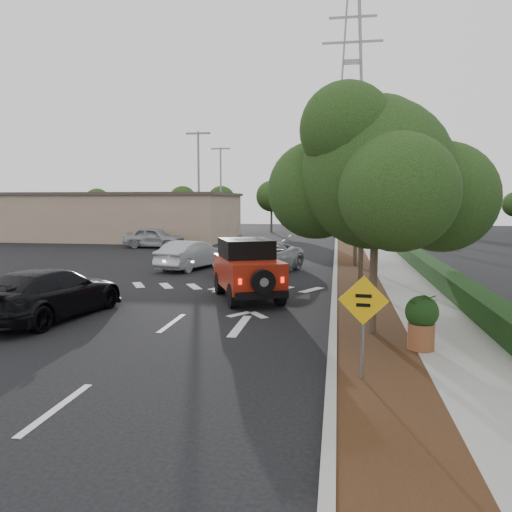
% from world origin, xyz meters
% --- Properties ---
extents(ground, '(120.00, 120.00, 0.00)m').
position_xyz_m(ground, '(0.00, 0.00, 0.00)').
color(ground, black).
rests_on(ground, ground).
extents(curb, '(0.20, 70.00, 0.15)m').
position_xyz_m(curb, '(4.60, 12.00, 0.07)').
color(curb, '#9E9B93').
rests_on(curb, ground).
extents(planting_strip, '(1.80, 70.00, 0.12)m').
position_xyz_m(planting_strip, '(5.60, 12.00, 0.06)').
color(planting_strip, black).
rests_on(planting_strip, ground).
extents(sidewalk, '(2.00, 70.00, 0.12)m').
position_xyz_m(sidewalk, '(7.50, 12.00, 0.06)').
color(sidewalk, gray).
rests_on(sidewalk, ground).
extents(hedge, '(0.80, 70.00, 0.80)m').
position_xyz_m(hedge, '(8.90, 12.00, 0.40)').
color(hedge, black).
rests_on(hedge, ground).
extents(commercial_building, '(22.00, 12.00, 4.00)m').
position_xyz_m(commercial_building, '(-16.00, 30.00, 2.00)').
color(commercial_building, gray).
rests_on(commercial_building, ground).
extents(transmission_tower, '(7.00, 4.00, 28.00)m').
position_xyz_m(transmission_tower, '(6.00, 48.00, 0.00)').
color(transmission_tower, slate).
rests_on(transmission_tower, ground).
extents(street_tree_near, '(3.80, 3.80, 5.92)m').
position_xyz_m(street_tree_near, '(5.60, -0.50, 0.00)').
color(street_tree_near, black).
rests_on(street_tree_near, ground).
extents(street_tree_mid, '(3.20, 3.20, 5.32)m').
position_xyz_m(street_tree_mid, '(5.60, 6.50, 0.00)').
color(street_tree_mid, black).
rests_on(street_tree_mid, ground).
extents(street_tree_far, '(3.40, 3.40, 5.62)m').
position_xyz_m(street_tree_far, '(5.60, 13.00, 0.00)').
color(street_tree_far, black).
rests_on(street_tree_far, ground).
extents(light_pole_a, '(2.00, 0.22, 9.00)m').
position_xyz_m(light_pole_a, '(-6.50, 26.00, 0.00)').
color(light_pole_a, slate).
rests_on(light_pole_a, ground).
extents(light_pole_b, '(2.00, 0.22, 9.00)m').
position_xyz_m(light_pole_b, '(-7.50, 38.00, 0.00)').
color(light_pole_b, slate).
rests_on(light_pole_b, ground).
extents(red_jeep, '(3.21, 4.37, 2.14)m').
position_xyz_m(red_jeep, '(1.47, 3.98, 1.08)').
color(red_jeep, black).
rests_on(red_jeep, ground).
extents(silver_suv_ahead, '(4.47, 5.98, 1.51)m').
position_xyz_m(silver_suv_ahead, '(0.92, 10.39, 0.76)').
color(silver_suv_ahead, '#AEB0B6').
rests_on(silver_suv_ahead, ground).
extents(black_suv_oncoming, '(2.85, 5.50, 1.53)m').
position_xyz_m(black_suv_oncoming, '(-3.80, 0.04, 0.76)').
color(black_suv_oncoming, black).
rests_on(black_suv_oncoming, ground).
extents(silver_sedan_oncoming, '(2.81, 4.71, 1.47)m').
position_xyz_m(silver_sedan_oncoming, '(-2.72, 11.13, 0.73)').
color(silver_sedan_oncoming, '#9FA1A7').
rests_on(silver_sedan_oncoming, ground).
extents(parked_suv, '(4.58, 2.05, 1.53)m').
position_xyz_m(parked_suv, '(-8.73, 21.69, 0.76)').
color(parked_suv, '#96989D').
rests_on(parked_suv, ground).
extents(speed_hump_sign, '(0.95, 0.11, 2.02)m').
position_xyz_m(speed_hump_sign, '(5.17, -4.02, 1.40)').
color(speed_hump_sign, slate).
rests_on(speed_hump_sign, ground).
extents(terracotta_planter, '(0.75, 0.75, 1.31)m').
position_xyz_m(terracotta_planter, '(6.60, -1.88, 0.88)').
color(terracotta_planter, brown).
rests_on(terracotta_planter, ground).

